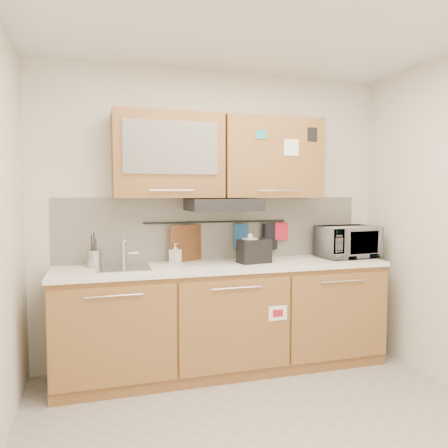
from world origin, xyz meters
TOP-DOWN VIEW (x-y plane):
  - floor at (0.00, 0.00)m, footprint 3.20×3.20m
  - ceiling at (0.00, 0.00)m, footprint 3.20×3.20m
  - wall_back at (0.00, 1.50)m, footprint 3.20×0.00m
  - base_cabinet at (0.00, 1.19)m, footprint 2.80×0.64m
  - countertop at (0.00, 1.19)m, footprint 2.82×0.62m
  - backsplash at (0.00, 1.49)m, footprint 2.80×0.02m
  - upper_cabinets at (-0.00, 1.32)m, footprint 1.82×0.37m
  - range_hood at (0.00, 1.25)m, footprint 0.60×0.46m
  - sink at (-0.85, 1.21)m, footprint 0.42×0.40m
  - utensil_rail at (0.00, 1.45)m, footprint 1.30×0.02m
  - utensil_crock at (-1.06, 1.33)m, footprint 0.14×0.14m
  - kettle at (0.23, 1.21)m, footprint 0.18×0.16m
  - toaster at (0.25, 1.17)m, footprint 0.29×0.20m
  - microwave at (1.20, 1.23)m, footprint 0.56×0.40m
  - soap_bottle at (-0.40, 1.35)m, footprint 0.11×0.11m
  - cutting_board at (-0.27, 1.44)m, footprint 0.34×0.17m
  - oven_mitt at (0.23, 1.44)m, footprint 0.13×0.06m
  - dark_pouch at (0.51, 1.44)m, footprint 0.16×0.10m
  - pot_holder at (0.62, 1.44)m, footprint 0.13×0.04m

SIDE VIEW (x-z plane):
  - floor at x=0.00m, z-range 0.00..0.00m
  - base_cabinet at x=0.00m, z-range -0.03..0.85m
  - countertop at x=0.00m, z-range 0.88..0.92m
  - sink at x=-0.85m, z-range 0.79..1.05m
  - utensil_crock at x=-1.06m, z-range 0.85..1.13m
  - soap_bottle at x=-0.40m, z-range 0.92..1.09m
  - cutting_board at x=-0.27m, z-range 0.80..1.24m
  - kettle at x=0.23m, z-range 0.89..1.15m
  - toaster at x=0.25m, z-range 0.92..1.12m
  - microwave at x=1.20m, z-range 0.92..1.21m
  - dark_pouch at x=0.51m, z-range 0.99..1.24m
  - oven_mitt at x=0.23m, z-range 1.02..1.24m
  - pot_holder at x=0.62m, z-range 1.08..1.24m
  - backsplash at x=0.00m, z-range 0.92..1.48m
  - utensil_rail at x=0.00m, z-range 1.25..1.27m
  - wall_back at x=0.00m, z-range -0.30..2.90m
  - range_hood at x=0.00m, z-range 1.37..1.47m
  - upper_cabinets at x=0.00m, z-range 1.48..2.18m
  - ceiling at x=0.00m, z-range 2.60..2.60m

